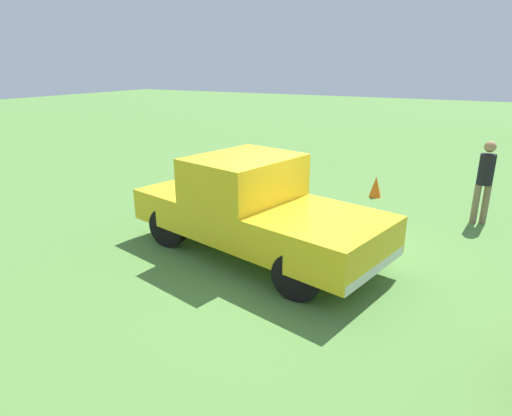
# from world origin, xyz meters

# --- Properties ---
(ground_plane) EXTENTS (80.00, 80.00, 0.00)m
(ground_plane) POSITION_xyz_m (0.00, 0.00, 0.00)
(ground_plane) COLOR #54843D
(pickup_truck) EXTENTS (5.09, 2.92, 1.80)m
(pickup_truck) POSITION_xyz_m (0.84, 0.04, 0.93)
(pickup_truck) COLOR black
(pickup_truck) RESTS_ON ground_plane
(person_bystander) EXTENTS (0.41, 0.41, 1.82)m
(person_bystander) POSITION_xyz_m (-2.81, -3.76, 1.04)
(person_bystander) COLOR #7A6B51
(person_bystander) RESTS_ON ground_plane
(traffic_cone) EXTENTS (0.32, 0.32, 0.55)m
(traffic_cone) POSITION_xyz_m (-0.30, -4.65, 0.28)
(traffic_cone) COLOR orange
(traffic_cone) RESTS_ON ground_plane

